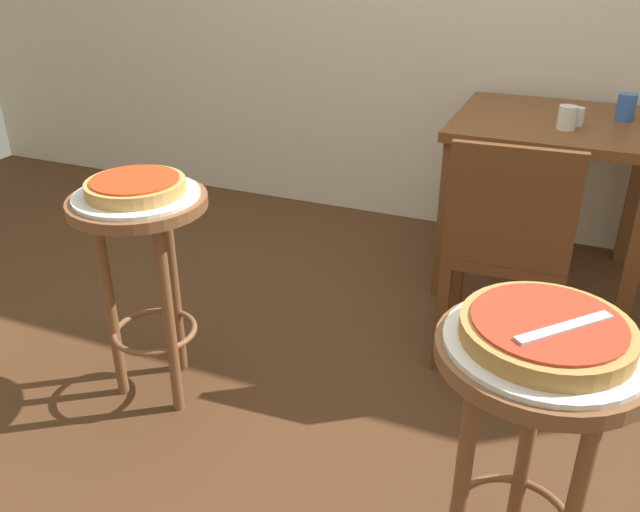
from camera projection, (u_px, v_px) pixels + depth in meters
ground_plane at (314, 390)px, 2.28m from camera, size 6.00×6.00×0.00m
stool_foreground at (531, 418)px, 1.35m from camera, size 0.42×0.42×0.71m
serving_plate_foreground at (544, 343)px, 1.27m from camera, size 0.39×0.39×0.01m
pizza_foreground at (547, 331)px, 1.26m from camera, size 0.33×0.33×0.05m
stool_middle at (144, 250)px, 2.05m from camera, size 0.42×0.42×0.71m
serving_plate_middle at (137, 195)px, 1.97m from camera, size 0.38×0.38×0.01m
pizza_middle at (136, 186)px, 1.96m from camera, size 0.30×0.30×0.05m
dining_table at (554, 148)px, 2.76m from camera, size 0.83×0.77×0.73m
cup_near_edge at (567, 118)px, 2.56m from camera, size 0.07×0.07×0.09m
cup_far_edge at (626, 107)px, 2.68m from camera, size 0.07×0.07×0.11m
condiment_shaker at (579, 117)px, 2.60m from camera, size 0.04×0.04×0.07m
wooden_chair at (507, 247)px, 2.23m from camera, size 0.42×0.42×0.85m
pizza_server_knife at (565, 327)px, 1.22m from camera, size 0.17×0.18×0.01m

